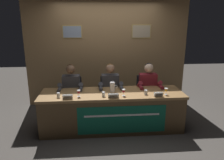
{
  "coord_description": "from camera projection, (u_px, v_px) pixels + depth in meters",
  "views": [
    {
      "loc": [
        -0.34,
        -4.01,
        2.13
      ],
      "look_at": [
        0.0,
        0.0,
        0.99
      ],
      "focal_mm": 35.28,
      "sensor_mm": 36.0,
      "label": 1
    }
  ],
  "objects": [
    {
      "name": "chair_right",
      "position": [
        146.0,
        96.0,
        4.95
      ],
      "size": [
        0.44,
        0.44,
        0.89
      ],
      "color": "black",
      "rests_on": "ground_plane"
    },
    {
      "name": "conference_table",
      "position": [
        113.0,
        106.0,
        4.21
      ],
      "size": [
        2.75,
        0.79,
        0.74
      ],
      "color": "olive",
      "rests_on": "ground_plane"
    },
    {
      "name": "water_cup_left",
      "position": [
        58.0,
        95.0,
        3.98
      ],
      "size": [
        0.06,
        0.06,
        0.08
      ],
      "color": "silver",
      "rests_on": "conference_table"
    },
    {
      "name": "panelist_right",
      "position": [
        149.0,
        87.0,
        4.69
      ],
      "size": [
        0.51,
        0.48,
        1.22
      ],
      "color": "black",
      "rests_on": "ground_plane"
    },
    {
      "name": "ground_plane",
      "position": [
        112.0,
        127.0,
        4.45
      ],
      "size": [
        12.0,
        12.0,
        0.0
      ],
      "primitive_type": "plane",
      "color": "#4C4742"
    },
    {
      "name": "panelist_center",
      "position": [
        110.0,
        88.0,
        4.62
      ],
      "size": [
        0.51,
        0.48,
        1.22
      ],
      "color": "black",
      "rests_on": "ground_plane"
    },
    {
      "name": "water_cup_center",
      "position": [
        103.0,
        94.0,
        4.03
      ],
      "size": [
        0.06,
        0.06,
        0.08
      ],
      "color": "silver",
      "rests_on": "conference_table"
    },
    {
      "name": "water_pitcher_central",
      "position": [
        113.0,
        87.0,
        4.28
      ],
      "size": [
        0.15,
        0.1,
        0.21
      ],
      "color": "silver",
      "rests_on": "conference_table"
    },
    {
      "name": "nameplate_center",
      "position": [
        113.0,
        96.0,
        3.95
      ],
      "size": [
        0.19,
        0.06,
        0.08
      ],
      "color": "white",
      "rests_on": "conference_table"
    },
    {
      "name": "nameplate_left",
      "position": [
        68.0,
        97.0,
        3.9
      ],
      "size": [
        0.18,
        0.06,
        0.08
      ],
      "color": "white",
      "rests_on": "conference_table"
    },
    {
      "name": "juice_glass_right",
      "position": [
        166.0,
        90.0,
        4.11
      ],
      "size": [
        0.06,
        0.06,
        0.12
      ],
      "color": "white",
      "rests_on": "conference_table"
    },
    {
      "name": "water_cup_right",
      "position": [
        146.0,
        92.0,
        4.13
      ],
      "size": [
        0.06,
        0.06,
        0.08
      ],
      "color": "silver",
      "rests_on": "conference_table"
    },
    {
      "name": "nameplate_right",
      "position": [
        159.0,
        94.0,
        4.02
      ],
      "size": [
        0.17,
        0.06,
        0.08
      ],
      "color": "white",
      "rests_on": "conference_table"
    },
    {
      "name": "juice_glass_center",
      "position": [
        124.0,
        91.0,
        4.05
      ],
      "size": [
        0.06,
        0.06,
        0.12
      ],
      "color": "white",
      "rests_on": "conference_table"
    },
    {
      "name": "wall_back_panelled",
      "position": [
        107.0,
        53.0,
        5.46
      ],
      "size": [
        3.95,
        0.14,
        2.6
      ],
      "color": "#937047",
      "rests_on": "ground_plane"
    },
    {
      "name": "juice_glass_left",
      "position": [
        79.0,
        92.0,
        4.0
      ],
      "size": [
        0.06,
        0.06,
        0.12
      ],
      "color": "white",
      "rests_on": "conference_table"
    },
    {
      "name": "chair_left",
      "position": [
        73.0,
        98.0,
        4.82
      ],
      "size": [
        0.44,
        0.44,
        0.89
      ],
      "color": "black",
      "rests_on": "ground_plane"
    },
    {
      "name": "chair_center",
      "position": [
        110.0,
        97.0,
        4.89
      ],
      "size": [
        0.44,
        0.44,
        0.89
      ],
      "color": "black",
      "rests_on": "ground_plane"
    },
    {
      "name": "panelist_left",
      "position": [
        71.0,
        89.0,
        4.56
      ],
      "size": [
        0.51,
        0.48,
        1.22
      ],
      "color": "black",
      "rests_on": "ground_plane"
    }
  ]
}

